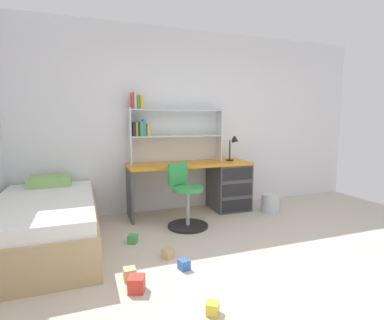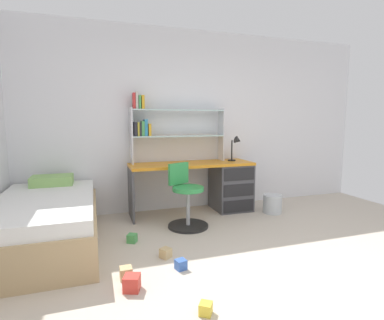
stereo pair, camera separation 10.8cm
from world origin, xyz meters
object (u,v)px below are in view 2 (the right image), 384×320
(waste_bin, at_px, (273,204))
(toy_block_natural_2, at_px, (166,253))
(toy_block_yellow_1, at_px, (206,309))
(toy_block_blue_3, at_px, (181,264))
(bed_platform, at_px, (46,222))
(toy_block_green_0, at_px, (132,238))
(bookshelf_hutch, at_px, (165,125))
(desk, at_px, (221,183))
(desk_lamp, at_px, (237,144))
(toy_block_natural_5, at_px, (126,273))
(toy_block_red_4, at_px, (132,283))
(swivel_chair, at_px, (186,202))

(waste_bin, distance_m, toy_block_natural_2, 2.08)
(toy_block_yellow_1, bearing_deg, toy_block_blue_3, 88.85)
(bed_platform, height_order, toy_block_green_0, bed_platform)
(toy_block_blue_3, bearing_deg, bookshelf_hutch, 80.85)
(desk, xyz_separation_m, desk_lamp, (0.25, 0.00, 0.59))
(toy_block_green_0, xyz_separation_m, toy_block_natural_5, (-0.15, -0.78, 0.00))
(bookshelf_hutch, relative_size, toy_block_yellow_1, 16.28)
(toy_block_green_0, distance_m, toy_block_blue_3, 0.84)
(toy_block_green_0, bearing_deg, toy_block_red_4, -97.08)
(desk, distance_m, desk_lamp, 0.64)
(toy_block_green_0, bearing_deg, bookshelf_hutch, 57.76)
(desk_lamp, xyz_separation_m, toy_block_yellow_1, (-1.37, -2.29, -0.96))
(bookshelf_hutch, distance_m, toy_block_yellow_1, 2.78)
(toy_block_green_0, bearing_deg, bed_platform, 168.04)
(swivel_chair, bearing_deg, bed_platform, -175.98)
(swivel_chair, relative_size, bed_platform, 0.43)
(bookshelf_hutch, relative_size, toy_block_green_0, 14.62)
(toy_block_blue_3, bearing_deg, toy_block_green_0, 114.55)
(toy_block_yellow_1, bearing_deg, swivel_chair, 77.13)
(toy_block_green_0, bearing_deg, toy_block_yellow_1, -76.91)
(toy_block_yellow_1, bearing_deg, toy_block_red_4, 134.17)
(bookshelf_hutch, distance_m, toy_block_blue_3, 2.20)
(bookshelf_hutch, bearing_deg, desk, -11.66)
(desk, bearing_deg, desk_lamp, 0.66)
(toy_block_blue_3, bearing_deg, toy_block_yellow_1, -91.15)
(bookshelf_hutch, relative_size, waste_bin, 5.13)
(desk, relative_size, bed_platform, 0.95)
(bookshelf_hutch, relative_size, toy_block_natural_5, 13.50)
(toy_block_green_0, height_order, toy_block_yellow_1, toy_block_green_0)
(toy_block_natural_2, bearing_deg, toy_block_yellow_1, -86.15)
(desk, bearing_deg, toy_block_yellow_1, -116.12)
(bed_platform, relative_size, toy_block_green_0, 19.89)
(desk, distance_m, toy_block_blue_3, 1.99)
(waste_bin, bearing_deg, bookshelf_hutch, 159.65)
(toy_block_green_0, xyz_separation_m, toy_block_natural_2, (0.27, -0.49, -0.00))
(bed_platform, distance_m, toy_block_blue_3, 1.59)
(bed_platform, distance_m, toy_block_natural_5, 1.24)
(desk_lamp, xyz_separation_m, toy_block_red_4, (-1.83, -1.82, -0.94))
(desk, distance_m, waste_bin, 0.82)
(waste_bin, bearing_deg, toy_block_natural_2, -152.96)
(toy_block_red_4, bearing_deg, desk_lamp, 44.83)
(desk, height_order, toy_block_natural_5, desk)
(waste_bin, relative_size, toy_block_green_0, 2.85)
(toy_block_red_4, height_order, toy_block_natural_5, toy_block_red_4)
(toy_block_natural_2, bearing_deg, bookshelf_hutch, 76.34)
(bed_platform, bearing_deg, waste_bin, 5.05)
(bookshelf_hutch, relative_size, desk_lamp, 3.65)
(toy_block_natural_2, distance_m, toy_block_blue_3, 0.29)
(desk_lamp, height_order, toy_block_natural_2, desk_lamp)
(toy_block_natural_5, bearing_deg, toy_block_red_4, -82.41)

